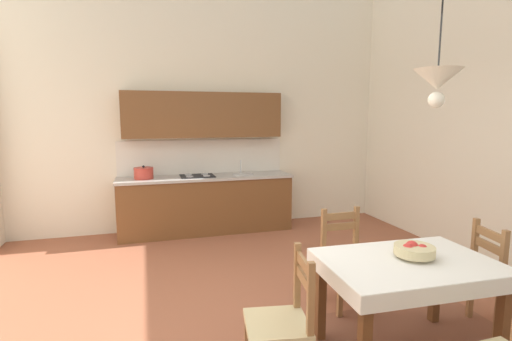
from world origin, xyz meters
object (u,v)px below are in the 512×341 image
at_px(dining_table, 407,278).
at_px(dining_chair_tv_side, 283,322).
at_px(dining_chair_window_side, 501,279).
at_px(kitchen_cabinetry, 205,178).
at_px(dining_chair_kitchen_side, 346,260).
at_px(fruit_bowl, 414,250).
at_px(pendant_lamp, 437,81).

height_order(dining_table, dining_chair_tv_side, dining_chair_tv_side).
relative_size(dining_table, dining_chair_window_side, 1.41).
relative_size(kitchen_cabinetry, dining_chair_window_side, 2.91).
distance_m(kitchen_cabinetry, dining_chair_tv_side, 3.68).
relative_size(dining_chair_kitchen_side, fruit_bowl, 3.10).
distance_m(kitchen_cabinetry, pendant_lamp, 4.04).
xyz_separation_m(dining_table, fruit_bowl, (0.07, 0.03, 0.20)).
bearing_deg(dining_chair_kitchen_side, dining_table, -88.12).
height_order(dining_table, fruit_bowl, fruit_bowl).
xyz_separation_m(dining_table, dining_chair_kitchen_side, (-0.03, 0.85, -0.17)).
xyz_separation_m(dining_chair_tv_side, dining_chair_window_side, (2.04, 0.12, 0.00)).
relative_size(dining_chair_tv_side, pendant_lamp, 1.16).
bearing_deg(dining_chair_tv_side, dining_table, 2.17).
distance_m(kitchen_cabinetry, dining_chair_kitchen_side, 2.96).
bearing_deg(fruit_bowl, dining_chair_tv_side, -176.34).
bearing_deg(pendant_lamp, dining_chair_window_side, 10.09).
height_order(kitchen_cabinetry, dining_chair_window_side, kitchen_cabinetry).
bearing_deg(dining_chair_tv_side, pendant_lamp, -2.80).
bearing_deg(kitchen_cabinetry, dining_table, -75.16).
height_order(dining_table, dining_chair_window_side, dining_chair_window_side).
bearing_deg(dining_table, kitchen_cabinetry, 104.84).
xyz_separation_m(dining_chair_tv_side, dining_chair_kitchen_side, (0.99, 0.88, 0.00)).
bearing_deg(dining_chair_kitchen_side, pendant_lamp, -83.70).
height_order(dining_chair_kitchen_side, pendant_lamp, pendant_lamp).
bearing_deg(pendant_lamp, dining_chair_tv_side, 177.20).
bearing_deg(dining_chair_kitchen_side, dining_chair_tv_side, -138.15).
height_order(kitchen_cabinetry, pendant_lamp, pendant_lamp).
bearing_deg(fruit_bowl, dining_table, -156.49).
distance_m(dining_chair_tv_side, dining_chair_window_side, 2.04).
height_order(fruit_bowl, pendant_lamp, pendant_lamp).
relative_size(kitchen_cabinetry, dining_chair_tv_side, 2.91).
height_order(kitchen_cabinetry, dining_table, kitchen_cabinetry).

